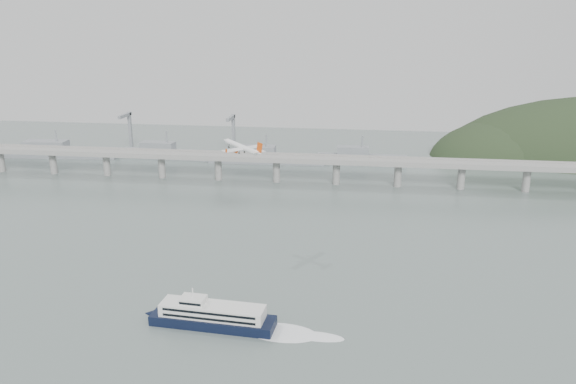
# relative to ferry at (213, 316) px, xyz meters

# --- Properties ---
(ground) EXTENTS (900.00, 900.00, 0.00)m
(ground) POSITION_rel_ferry_xyz_m (21.20, 33.78, -4.68)
(ground) COLOR slate
(ground) RESTS_ON ground
(bridge) EXTENTS (800.00, 22.00, 23.90)m
(bridge) POSITION_rel_ferry_xyz_m (20.05, 233.78, 12.97)
(bridge) COLOR gray
(bridge) RESTS_ON ground
(distant_fleet) EXTENTS (453.00, 60.90, 40.00)m
(distant_fleet) POSITION_rel_ferry_xyz_m (-134.16, 298.86, 1.54)
(distant_fleet) COLOR gray
(distant_fleet) RESTS_ON ground
(ferry) EXTENTS (91.54, 19.69, 17.26)m
(ferry) POSITION_rel_ferry_xyz_m (0.00, 0.00, 0.00)
(ferry) COLOR black
(ferry) RESTS_ON ground
(airliner) EXTENTS (28.83, 27.03, 8.79)m
(airliner) POSITION_rel_ferry_xyz_m (-7.35, 100.12, 53.99)
(airliner) COLOR white
(airliner) RESTS_ON ground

